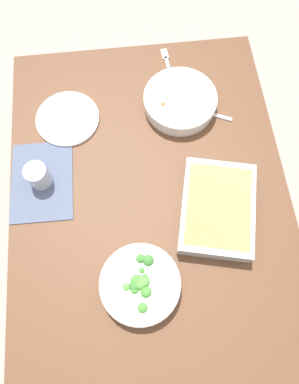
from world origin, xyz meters
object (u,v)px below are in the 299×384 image
object	(u,v)px
drink_cup	(39,177)
fork_on_table	(168,65)
stew_bowl	(180,101)
side_plate	(68,119)
spoon_by_stew	(201,111)
broccoli_bowl	(140,284)
baking_dish	(217,208)

from	to	relation	value
drink_cup	fork_on_table	distance (m)	0.63
stew_bowl	side_plate	size ratio (longest dim) A/B	1.16
side_plate	drink_cup	bearing A→B (deg)	157.88
stew_bowl	side_plate	world-z (taller)	stew_bowl
spoon_by_stew	broccoli_bowl	bearing A→B (deg)	154.48
side_plate	spoon_by_stew	bearing A→B (deg)	-92.41
stew_bowl	drink_cup	world-z (taller)	drink_cup
broccoli_bowl	baking_dish	size ratio (longest dim) A/B	0.68
broccoli_bowl	side_plate	bearing A→B (deg)	18.37
stew_bowl	broccoli_bowl	size ratio (longest dim) A/B	1.09
stew_bowl	side_plate	xyz separation A→B (m)	(-0.01, 0.40, -0.03)
fork_on_table	side_plate	bearing A→B (deg)	117.19
drink_cup	fork_on_table	xyz separation A→B (m)	(0.42, -0.47, -0.04)
drink_cup	fork_on_table	world-z (taller)	drink_cup
broccoli_bowl	stew_bowl	bearing A→B (deg)	-18.44
stew_bowl	spoon_by_stew	size ratio (longest dim) A/B	1.53
baking_dish	drink_cup	size ratio (longest dim) A/B	4.04
broccoli_bowl	side_plate	xyz separation A→B (m)	(0.59, 0.20, -0.02)
stew_bowl	fork_on_table	size ratio (longest dim) A/B	1.44
baking_dish	side_plate	world-z (taller)	baking_dish
baking_dish	fork_on_table	bearing A→B (deg)	7.54
stew_bowl	fork_on_table	xyz separation A→B (m)	(0.18, 0.02, -0.03)
baking_dish	drink_cup	bearing A→B (deg)	73.12
side_plate	spoon_by_stew	world-z (taller)	side_plate
side_plate	fork_on_table	distance (m)	0.42
broccoli_bowl	fork_on_table	size ratio (longest dim) A/B	1.31
stew_bowl	broccoli_bowl	xyz separation A→B (m)	(-0.60, 0.20, -0.00)
stew_bowl	spoon_by_stew	world-z (taller)	stew_bowl
baking_dish	stew_bowl	bearing A→B (deg)	8.34
stew_bowl	baking_dish	xyz separation A→B (m)	(-0.40, -0.06, 0.00)
drink_cup	spoon_by_stew	bearing A→B (deg)	-69.88
drink_cup	spoon_by_stew	xyz separation A→B (m)	(0.20, -0.56, -0.03)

